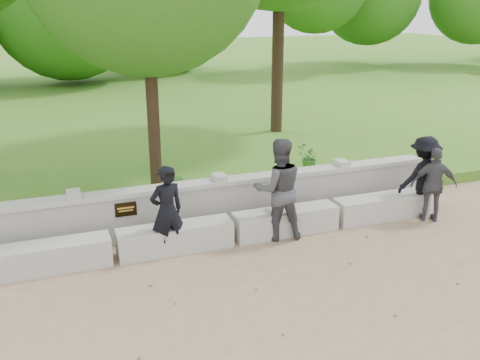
% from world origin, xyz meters
% --- Properties ---
extents(ground, '(80.00, 80.00, 0.00)m').
position_xyz_m(ground, '(0.00, 0.00, 0.00)').
color(ground, '#9B7F5F').
rests_on(ground, ground).
extents(lawn, '(40.00, 22.00, 0.25)m').
position_xyz_m(lawn, '(0.00, 14.00, 0.12)').
color(lawn, '#37661B').
rests_on(lawn, ground).
extents(concrete_bench, '(11.90, 0.45, 0.45)m').
position_xyz_m(concrete_bench, '(0.00, 1.90, 0.22)').
color(concrete_bench, '#B8B5AE').
rests_on(concrete_bench, ground).
extents(parapet_wall, '(12.50, 0.35, 0.90)m').
position_xyz_m(parapet_wall, '(0.00, 2.60, 0.46)').
color(parapet_wall, '#ADAAA3').
rests_on(parapet_wall, ground).
extents(man_main, '(0.61, 0.56, 1.52)m').
position_xyz_m(man_main, '(0.85, 1.80, 0.76)').
color(man_main, black).
rests_on(man_main, ground).
extents(visitor_left, '(0.97, 0.81, 1.78)m').
position_xyz_m(visitor_left, '(2.80, 1.80, 0.89)').
color(visitor_left, '#3D3D42').
rests_on(visitor_left, ground).
extents(visitor_mid, '(1.01, 0.58, 1.55)m').
position_xyz_m(visitor_mid, '(5.80, 1.80, 0.78)').
color(visitor_mid, black).
rests_on(visitor_mid, ground).
extents(visitor_right, '(0.90, 0.67, 1.41)m').
position_xyz_m(visitor_right, '(5.80, 1.49, 0.71)').
color(visitor_right, '#404045').
rests_on(visitor_right, ground).
extents(shrub_b, '(0.38, 0.38, 0.54)m').
position_xyz_m(shrub_b, '(1.43, 3.30, 0.52)').
color(shrub_b, '#377527').
rests_on(shrub_b, lawn).
extents(shrub_c, '(0.61, 0.56, 0.58)m').
position_xyz_m(shrub_c, '(4.71, 4.37, 0.54)').
color(shrub_c, '#377527').
rests_on(shrub_c, lawn).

